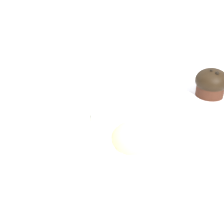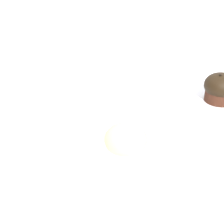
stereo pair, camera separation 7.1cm
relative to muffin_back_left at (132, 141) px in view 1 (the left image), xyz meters
name	(u,v)px [view 1 (the left image)]	position (x,y,z in m)	size (l,w,h in m)	color
wall_back	(79,54)	(-0.10, 0.79, -0.09)	(3.20, 0.10, 1.80)	#B2B7BC
muffin_back_left	(132,141)	(0.00, 0.00, 0.00)	(0.09, 0.09, 0.07)	white
muffin_back_right	(210,83)	(0.26, 0.25, 0.00)	(0.09, 0.09, 0.08)	#3A1C12
serving_plate	(127,86)	(0.04, 0.33, -0.03)	(0.20, 0.20, 0.01)	white
price_card	(97,116)	(-0.06, 0.11, 0.00)	(0.06, 0.06, 0.06)	white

